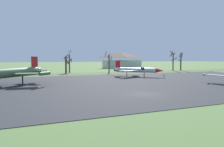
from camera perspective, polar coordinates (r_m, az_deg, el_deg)
ground_plane at (r=30.66m, az=8.25°, el=-5.47°), size 600.00×600.00×0.00m
asphalt_apron at (r=42.65m, az=-1.24°, el=-2.75°), size 102.86×45.00×0.05m
grass_verge_strip at (r=69.80m, az=-10.00°, el=-0.20°), size 162.86×12.00×0.06m
jet_fighter_front_right at (r=42.28m, az=-25.94°, el=0.15°), size 14.35×15.01×5.41m
jet_fighter_rear_center at (r=59.67m, az=6.54°, el=0.94°), size 11.65×11.75×4.47m
info_placard_rear_center at (r=56.50m, az=13.52°, el=-0.65°), size 0.55×0.32×0.92m
bare_tree_far_left at (r=74.60m, az=-11.88°, el=2.48°), size 2.56×3.20×6.32m
bare_tree_left_of_center at (r=76.44m, az=-11.16°, el=2.81°), size 2.61×2.57×7.99m
bare_tree_center at (r=76.38m, az=-0.83°, el=2.94°), size 3.11×3.08×7.65m
bare_tree_right_of_center at (r=92.34m, az=15.74°, el=3.46°), size 3.59×3.55×8.30m
bare_tree_far_right at (r=94.18m, az=17.64°, el=3.14°), size 1.97×1.95×7.61m
visitor_building at (r=116.90m, az=2.56°, el=3.51°), size 20.74×11.27×8.32m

